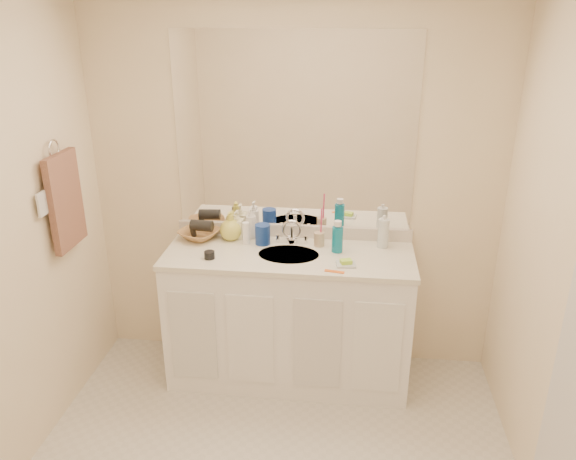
# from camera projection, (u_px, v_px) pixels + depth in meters

# --- Properties ---
(wall_back) EXTENTS (2.60, 0.02, 2.40)m
(wall_back) POSITION_uv_depth(u_px,v_px,m) (294.00, 189.00, 3.55)
(wall_back) COLOR #F8E4C2
(wall_back) RESTS_ON floor
(vanity_cabinet) EXTENTS (1.50, 0.55, 0.85)m
(vanity_cabinet) POSITION_uv_depth(u_px,v_px,m) (289.00, 318.00, 3.59)
(vanity_cabinet) COLOR white
(vanity_cabinet) RESTS_ON floor
(countertop) EXTENTS (1.52, 0.57, 0.03)m
(countertop) POSITION_uv_depth(u_px,v_px,m) (289.00, 255.00, 3.42)
(countertop) COLOR white
(countertop) RESTS_ON vanity_cabinet
(backsplash) EXTENTS (1.52, 0.03, 0.08)m
(backsplash) POSITION_uv_depth(u_px,v_px,m) (293.00, 231.00, 3.64)
(backsplash) COLOR beige
(backsplash) RESTS_ON countertop
(sink_basin) EXTENTS (0.37, 0.37, 0.02)m
(sink_basin) POSITION_uv_depth(u_px,v_px,m) (289.00, 256.00, 3.40)
(sink_basin) COLOR beige
(sink_basin) RESTS_ON countertop
(faucet) EXTENTS (0.02, 0.02, 0.11)m
(faucet) POSITION_uv_depth(u_px,v_px,m) (292.00, 235.00, 3.54)
(faucet) COLOR silver
(faucet) RESTS_ON countertop
(mirror) EXTENTS (1.48, 0.01, 1.20)m
(mirror) POSITION_uv_depth(u_px,v_px,m) (294.00, 133.00, 3.41)
(mirror) COLOR white
(mirror) RESTS_ON wall_back
(blue_mug) EXTENTS (0.12, 0.12, 0.13)m
(blue_mug) POSITION_uv_depth(u_px,v_px,m) (263.00, 234.00, 3.52)
(blue_mug) COLOR navy
(blue_mug) RESTS_ON countertop
(tan_cup) EXTENTS (0.07, 0.07, 0.09)m
(tan_cup) POSITION_uv_depth(u_px,v_px,m) (319.00, 239.00, 3.50)
(tan_cup) COLOR tan
(tan_cup) RESTS_ON countertop
(toothbrush) EXTENTS (0.02, 0.04, 0.21)m
(toothbrush) POSITION_uv_depth(u_px,v_px,m) (321.00, 223.00, 3.46)
(toothbrush) COLOR #E33B6E
(toothbrush) RESTS_ON tan_cup
(mouthwash_bottle) EXTENTS (0.09, 0.09, 0.16)m
(mouthwash_bottle) POSITION_uv_depth(u_px,v_px,m) (337.00, 239.00, 3.41)
(mouthwash_bottle) COLOR #0C7295
(mouthwash_bottle) RESTS_ON countertop
(clear_pump_bottle) EXTENTS (0.09, 0.09, 0.18)m
(clear_pump_bottle) POSITION_uv_depth(u_px,v_px,m) (383.00, 233.00, 3.47)
(clear_pump_bottle) COLOR silver
(clear_pump_bottle) RESTS_ON countertop
(soap_dish) EXTENTS (0.12, 0.10, 0.01)m
(soap_dish) POSITION_uv_depth(u_px,v_px,m) (346.00, 264.00, 3.25)
(soap_dish) COLOR silver
(soap_dish) RESTS_ON countertop
(green_soap) EXTENTS (0.08, 0.06, 0.02)m
(green_soap) POSITION_uv_depth(u_px,v_px,m) (346.00, 262.00, 3.24)
(green_soap) COLOR #A8E638
(green_soap) RESTS_ON soap_dish
(orange_comb) EXTENTS (0.12, 0.04, 0.00)m
(orange_comb) POSITION_uv_depth(u_px,v_px,m) (334.00, 272.00, 3.17)
(orange_comb) COLOR orange
(orange_comb) RESTS_ON countertop
(dark_jar) EXTENTS (0.08, 0.08, 0.04)m
(dark_jar) POSITION_uv_depth(u_px,v_px,m) (209.00, 255.00, 3.33)
(dark_jar) COLOR black
(dark_jar) RESTS_ON countertop
(extra_white_bottle) EXTENTS (0.05, 0.05, 0.14)m
(extra_white_bottle) POSITION_uv_depth(u_px,v_px,m) (246.00, 233.00, 3.52)
(extra_white_bottle) COLOR white
(extra_white_bottle) RESTS_ON countertop
(soap_bottle_white) EXTENTS (0.09, 0.09, 0.21)m
(soap_bottle_white) POSITION_uv_depth(u_px,v_px,m) (251.00, 223.00, 3.60)
(soap_bottle_white) COLOR white
(soap_bottle_white) RESTS_ON countertop
(soap_bottle_cream) EXTENTS (0.09, 0.09, 0.18)m
(soap_bottle_cream) POSITION_uv_depth(u_px,v_px,m) (237.00, 224.00, 3.61)
(soap_bottle_cream) COLOR #FCF9CD
(soap_bottle_cream) RESTS_ON countertop
(soap_bottle_yellow) EXTENTS (0.17, 0.17, 0.18)m
(soap_bottle_yellow) POSITION_uv_depth(u_px,v_px,m) (231.00, 226.00, 3.59)
(soap_bottle_yellow) COLOR #D6D253
(soap_bottle_yellow) RESTS_ON countertop
(wicker_basket) EXTENTS (0.32, 0.32, 0.06)m
(wicker_basket) POSITION_uv_depth(u_px,v_px,m) (199.00, 234.00, 3.62)
(wicker_basket) COLOR #A17241
(wicker_basket) RESTS_ON countertop
(hair_dryer) EXTENTS (0.15, 0.08, 0.07)m
(hair_dryer) POSITION_uv_depth(u_px,v_px,m) (202.00, 226.00, 3.59)
(hair_dryer) COLOR black
(hair_dryer) RESTS_ON wicker_basket
(towel_ring) EXTENTS (0.01, 0.11, 0.11)m
(towel_ring) POSITION_uv_depth(u_px,v_px,m) (54.00, 149.00, 3.07)
(towel_ring) COLOR silver
(towel_ring) RESTS_ON wall_left
(hand_towel) EXTENTS (0.04, 0.32, 0.55)m
(hand_towel) POSITION_uv_depth(u_px,v_px,m) (65.00, 201.00, 3.18)
(hand_towel) COLOR brown
(hand_towel) RESTS_ON towel_ring
(switch_plate) EXTENTS (0.01, 0.08, 0.13)m
(switch_plate) POSITION_uv_depth(u_px,v_px,m) (42.00, 204.00, 2.98)
(switch_plate) COLOR silver
(switch_plate) RESTS_ON wall_left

